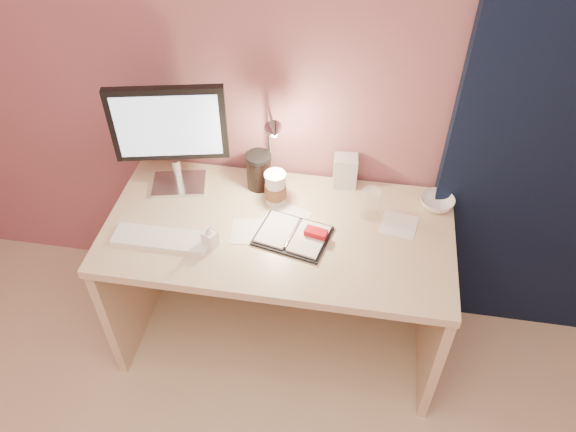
% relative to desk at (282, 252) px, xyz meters
% --- Properties ---
extents(room, '(3.50, 3.50, 3.50)m').
position_rel_desk_xyz_m(room, '(0.95, 0.24, 0.63)').
color(room, '#C6B28E').
rests_on(room, ground).
extents(desk, '(1.40, 0.70, 0.73)m').
position_rel_desk_xyz_m(desk, '(0.00, 0.00, 0.00)').
color(desk, '#CBB190').
rests_on(desk, ground).
extents(monitor, '(0.46, 0.21, 0.49)m').
position_rel_desk_xyz_m(monitor, '(-0.47, 0.11, 0.52)').
color(monitor, silver).
rests_on(monitor, desk).
extents(keyboard, '(0.39, 0.11, 0.02)m').
position_rel_desk_xyz_m(keyboard, '(-0.44, -0.21, 0.23)').
color(keyboard, white).
rests_on(keyboard, desk).
extents(planner, '(0.32, 0.26, 0.04)m').
position_rel_desk_xyz_m(planner, '(0.07, -0.11, 0.24)').
color(planner, black).
rests_on(planner, desk).
extents(paper_a, '(0.16, 0.16, 0.00)m').
position_rel_desk_xyz_m(paper_a, '(-0.11, -0.11, 0.23)').
color(paper_a, silver).
rests_on(paper_a, desk).
extents(paper_b, '(0.16, 0.16, 0.00)m').
position_rel_desk_xyz_m(paper_b, '(0.48, 0.02, 0.23)').
color(paper_b, silver).
rests_on(paper_b, desk).
extents(paper_c, '(0.21, 0.21, 0.00)m').
position_rel_desk_xyz_m(paper_c, '(0.02, -0.02, 0.23)').
color(paper_c, silver).
rests_on(paper_c, desk).
extents(coffee_cup, '(0.09, 0.09, 0.15)m').
position_rel_desk_xyz_m(coffee_cup, '(-0.04, 0.08, 0.29)').
color(coffee_cup, white).
rests_on(coffee_cup, desk).
extents(clear_cup, '(0.08, 0.08, 0.13)m').
position_rel_desk_xyz_m(clear_cup, '(0.35, 0.06, 0.29)').
color(clear_cup, white).
rests_on(clear_cup, desk).
extents(bowl, '(0.19, 0.19, 0.04)m').
position_rel_desk_xyz_m(bowl, '(0.63, 0.16, 0.25)').
color(bowl, white).
rests_on(bowl, desk).
extents(lotion_bottle, '(0.07, 0.07, 0.11)m').
position_rel_desk_xyz_m(lotion_bottle, '(-0.24, -0.22, 0.28)').
color(lotion_bottle, white).
rests_on(lotion_bottle, desk).
extents(dark_jar, '(0.10, 0.10, 0.15)m').
position_rel_desk_xyz_m(dark_jar, '(-0.13, 0.17, 0.30)').
color(dark_jar, black).
rests_on(dark_jar, desk).
extents(product_box, '(0.11, 0.09, 0.15)m').
position_rel_desk_xyz_m(product_box, '(0.24, 0.24, 0.30)').
color(product_box, silver).
rests_on(product_box, desk).
extents(desk_lamp, '(0.14, 0.24, 0.39)m').
position_rel_desk_xyz_m(desk_lamp, '(-0.12, 0.14, 0.47)').
color(desk_lamp, silver).
rests_on(desk_lamp, desk).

